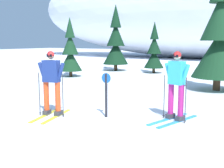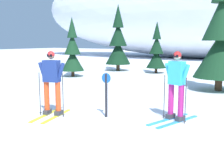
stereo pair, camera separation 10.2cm
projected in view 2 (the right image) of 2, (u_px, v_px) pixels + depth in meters
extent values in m
plane|color=white|center=(92.00, 120.00, 7.50)|extent=(120.00, 120.00, 0.00)
cube|color=#2893CC|center=(178.00, 122.00, 7.33)|extent=(0.56, 1.67, 0.03)
cube|color=#2893CC|center=(168.00, 119.00, 7.56)|extent=(0.56, 1.67, 0.03)
cube|color=#38383D|center=(180.00, 118.00, 7.38)|extent=(0.21, 0.31, 0.12)
cube|color=#38383D|center=(170.00, 116.00, 7.61)|extent=(0.21, 0.31, 0.12)
cylinder|color=#B7237A|center=(181.00, 101.00, 7.31)|extent=(0.15, 0.15, 0.83)
cylinder|color=#B7237A|center=(171.00, 99.00, 7.54)|extent=(0.15, 0.15, 0.83)
cube|color=#33B7D6|center=(177.00, 73.00, 7.31)|extent=(0.45, 0.34, 0.61)
cylinder|color=#33B7D6|center=(185.00, 75.00, 7.14)|extent=(0.29, 0.17, 0.58)
cylinder|color=#33B7D6|center=(169.00, 74.00, 7.51)|extent=(0.29, 0.17, 0.58)
sphere|color=beige|center=(177.00, 56.00, 7.25)|extent=(0.19, 0.19, 0.19)
sphere|color=red|center=(177.00, 55.00, 7.24)|extent=(0.21, 0.21, 0.21)
cube|color=black|center=(176.00, 56.00, 7.20)|extent=(0.15, 0.08, 0.07)
cylinder|color=#2D2D33|center=(186.00, 101.00, 7.13)|extent=(0.02, 0.02, 1.20)
cylinder|color=#2D2D33|center=(185.00, 121.00, 7.21)|extent=(0.07, 0.07, 0.01)
cylinder|color=#2D2D33|center=(164.00, 97.00, 7.63)|extent=(0.02, 0.02, 1.20)
cylinder|color=#2D2D33|center=(164.00, 116.00, 7.71)|extent=(0.07, 0.07, 0.01)
cube|color=gold|center=(57.00, 116.00, 7.88)|extent=(0.50, 1.54, 0.03)
cube|color=gold|center=(46.00, 115.00, 7.99)|extent=(0.50, 1.54, 0.03)
cube|color=#38383D|center=(59.00, 113.00, 7.96)|extent=(0.21, 0.31, 0.12)
cube|color=#38383D|center=(47.00, 112.00, 8.07)|extent=(0.21, 0.31, 0.12)
cylinder|color=#DB471E|center=(58.00, 96.00, 7.89)|extent=(0.15, 0.15, 0.82)
cylinder|color=#DB471E|center=(47.00, 96.00, 8.00)|extent=(0.15, 0.15, 0.82)
cube|color=navy|center=(52.00, 71.00, 7.84)|extent=(0.51, 0.35, 0.61)
cylinder|color=navy|center=(60.00, 73.00, 7.76)|extent=(0.29, 0.17, 0.58)
cylinder|color=navy|center=(43.00, 72.00, 7.93)|extent=(0.29, 0.17, 0.58)
sphere|color=#A37556|center=(51.00, 56.00, 7.77)|extent=(0.19, 0.19, 0.19)
sphere|color=red|center=(51.00, 55.00, 7.77)|extent=(0.21, 0.21, 0.21)
cube|color=black|center=(50.00, 56.00, 7.70)|extent=(0.15, 0.07, 0.07)
cylinder|color=#2D2D33|center=(63.00, 95.00, 7.77)|extent=(0.02, 0.02, 1.23)
cylinder|color=#2D2D33|center=(63.00, 115.00, 7.86)|extent=(0.07, 0.07, 0.01)
cylinder|color=#2D2D33|center=(40.00, 94.00, 7.99)|extent=(0.02, 0.02, 1.23)
cylinder|color=#2D2D33|center=(41.00, 113.00, 8.08)|extent=(0.07, 0.07, 0.01)
cylinder|color=#47301E|center=(73.00, 73.00, 16.83)|extent=(0.19, 0.19, 0.48)
cone|color=#14381E|center=(73.00, 60.00, 16.72)|extent=(1.36, 1.36, 1.22)
cone|color=#14381E|center=(72.00, 44.00, 16.57)|extent=(0.98, 0.98, 1.22)
cone|color=#14381E|center=(72.00, 27.00, 16.42)|extent=(0.60, 0.60, 1.22)
cylinder|color=#47301E|center=(118.00, 66.00, 20.24)|extent=(0.25, 0.25, 0.63)
cone|color=black|center=(118.00, 53.00, 20.09)|extent=(1.81, 1.81, 1.62)
cone|color=black|center=(118.00, 34.00, 19.89)|extent=(1.31, 1.31, 1.62)
cone|color=black|center=(118.00, 16.00, 19.70)|extent=(0.80, 0.80, 1.62)
cylinder|color=#47301E|center=(156.00, 70.00, 18.70)|extent=(0.18, 0.18, 0.46)
cone|color=black|center=(156.00, 59.00, 18.59)|extent=(1.32, 1.32, 1.18)
cone|color=black|center=(157.00, 45.00, 18.45)|extent=(0.95, 0.95, 1.18)
cone|color=black|center=(157.00, 30.00, 18.30)|extent=(0.58, 0.58, 1.18)
cylinder|color=#47301E|center=(219.00, 82.00, 11.97)|extent=(0.31, 0.31, 0.76)
cone|color=#14381E|center=(220.00, 55.00, 11.79)|extent=(2.18, 2.18, 1.96)
cone|color=#14381E|center=(222.00, 17.00, 11.56)|extent=(1.57, 1.57, 1.96)
ellipsoid|color=white|center=(215.00, 0.00, 33.01)|extent=(50.79, 17.08, 13.84)
cylinder|color=black|center=(106.00, 96.00, 7.75)|extent=(0.07, 0.07, 1.22)
cylinder|color=blue|center=(106.00, 78.00, 7.68)|extent=(0.28, 0.02, 0.28)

